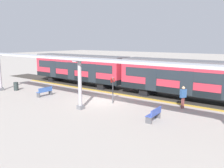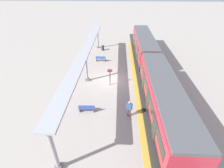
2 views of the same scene
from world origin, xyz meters
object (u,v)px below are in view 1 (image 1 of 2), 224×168
object	(u,v)px
passenger_waiting_near_edge	(183,95)
bench_mid_platform	(45,92)
trash_bin	(16,86)
platform_info_sign	(113,88)
train_far_carriage	(192,80)
train_near_carriage	(79,69)
canopy_pillar_nearest	(0,73)
canopy_pillar_second	(80,85)
bench_near_end	(154,114)

from	to	relation	value
passenger_waiting_near_edge	bench_mid_platform	bearing A→B (deg)	-72.17
trash_bin	platform_info_sign	world-z (taller)	platform_info_sign
train_far_carriage	train_near_carriage	bearing A→B (deg)	-90.00
passenger_waiting_near_edge	train_far_carriage	bearing A→B (deg)	-172.96
platform_info_sign	canopy_pillar_nearest	bearing A→B (deg)	-76.95
train_far_carriage	canopy_pillar_second	xyz separation A→B (m)	(7.83, -5.75, 0.07)
bench_mid_platform	platform_info_sign	distance (m)	6.93
canopy_pillar_second	platform_info_sign	size ratio (longest dim) A/B	1.70
canopy_pillar_nearest	trash_bin	size ratio (longest dim) A/B	4.38
train_near_carriage	bench_mid_platform	bearing A→B (deg)	17.72
canopy_pillar_nearest	platform_info_sign	xyz separation A→B (m)	(-2.90, 12.50, -0.57)
passenger_waiting_near_edge	bench_near_end	bearing A→B (deg)	-5.66
canopy_pillar_second	bench_near_end	distance (m)	5.97
canopy_pillar_nearest	trash_bin	bearing A→B (deg)	129.34
train_near_carriage	canopy_pillar_nearest	world-z (taller)	canopy_pillar_nearest
train_near_carriage	bench_near_end	xyz separation A→B (m)	(6.89, 13.59, -1.39)
canopy_pillar_nearest	platform_info_sign	distance (m)	12.85
bench_near_end	train_near_carriage	bearing A→B (deg)	-116.88
trash_bin	passenger_waiting_near_edge	size ratio (longest dim) A/B	0.50
train_near_carriage	passenger_waiting_near_edge	bearing A→B (deg)	78.21
trash_bin	train_far_carriage	bearing A→B (deg)	112.98
train_far_carriage	canopy_pillar_nearest	xyz separation A→B (m)	(7.83, -17.34, 0.07)
train_far_carriage	platform_info_sign	world-z (taller)	train_far_carriage
trash_bin	passenger_waiting_near_edge	distance (m)	16.96
canopy_pillar_second	platform_info_sign	xyz separation A→B (m)	(-2.90, 0.91, -0.57)
canopy_pillar_second	bench_mid_platform	xyz separation A→B (m)	(-1.11, -5.73, -1.46)
bench_mid_platform	bench_near_end	bearing A→B (deg)	89.17
train_far_carriage	bench_mid_platform	bearing A→B (deg)	-59.63
bench_near_end	train_far_carriage	bearing A→B (deg)	179.73
train_far_carriage	canopy_pillar_nearest	bearing A→B (deg)	-65.70
bench_near_end	bench_mid_platform	distance (m)	11.44
canopy_pillar_second	bench_mid_platform	bearing A→B (deg)	-100.96
train_near_carriage	trash_bin	distance (m)	7.42
bench_mid_platform	platform_info_sign	size ratio (longest dim) A/B	0.69
train_near_carriage	passenger_waiting_near_edge	size ratio (longest dim) A/B	7.58
train_near_carriage	bench_mid_platform	distance (m)	7.19
bench_near_end	canopy_pillar_nearest	bearing A→B (deg)	-86.88
canopy_pillar_nearest	trash_bin	xyz separation A→B (m)	(-0.99, 1.21, -1.47)
train_far_carriage	canopy_pillar_nearest	distance (m)	19.03
canopy_pillar_second	passenger_waiting_near_edge	distance (m)	7.88
canopy_pillar_second	bench_near_end	xyz separation A→B (m)	(-0.94, 5.71, -1.46)
train_far_carriage	trash_bin	size ratio (longest dim) A/B	15.25
train_far_carriage	bench_near_end	xyz separation A→B (m)	(6.89, -0.03, -1.39)
bench_mid_platform	passenger_waiting_near_edge	world-z (taller)	passenger_waiting_near_edge
canopy_pillar_nearest	trash_bin	world-z (taller)	canopy_pillar_nearest
train_far_carriage	passenger_waiting_near_edge	distance (m)	3.03
train_near_carriage	bench_near_end	bearing A→B (deg)	63.12
bench_mid_platform	passenger_waiting_near_edge	distance (m)	12.45
bench_mid_platform	platform_info_sign	world-z (taller)	platform_info_sign
canopy_pillar_nearest	canopy_pillar_second	bearing A→B (deg)	90.00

